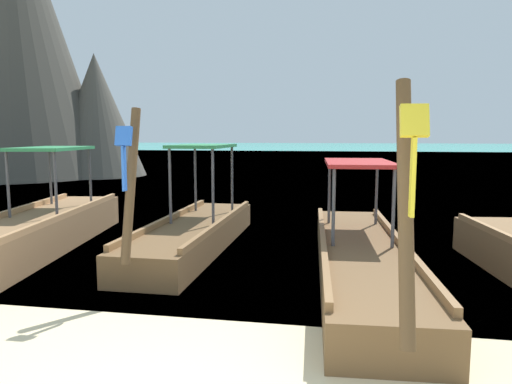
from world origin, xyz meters
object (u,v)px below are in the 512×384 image
Objects in this scene: longtail_boat_yellow_ribbon at (361,256)px; longtail_boat_orange_ribbon at (38,230)px; karst_rock at (20,33)px; longtail_boat_blue_ribbon at (194,232)px.

longtail_boat_orange_ribbon is at bearing 173.95° from longtail_boat_yellow_ribbon.
longtail_boat_blue_ribbon is at bearing -45.68° from karst_rock.
longtail_boat_blue_ribbon is 3.20m from longtail_boat_yellow_ribbon.
karst_rock reaches higher than longtail_boat_yellow_ribbon.
longtail_boat_blue_ribbon is 0.36× the size of karst_rock.
longtail_boat_blue_ribbon is 0.82× the size of longtail_boat_yellow_ribbon.
longtail_boat_orange_ribbon reaches higher than longtail_boat_yellow_ribbon.
longtail_boat_orange_ribbon is 18.80m from karst_rock.
longtail_boat_orange_ribbon reaches higher than longtail_boat_blue_ribbon.
longtail_boat_yellow_ribbon is (5.73, -0.61, -0.06)m from longtail_boat_orange_ribbon.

